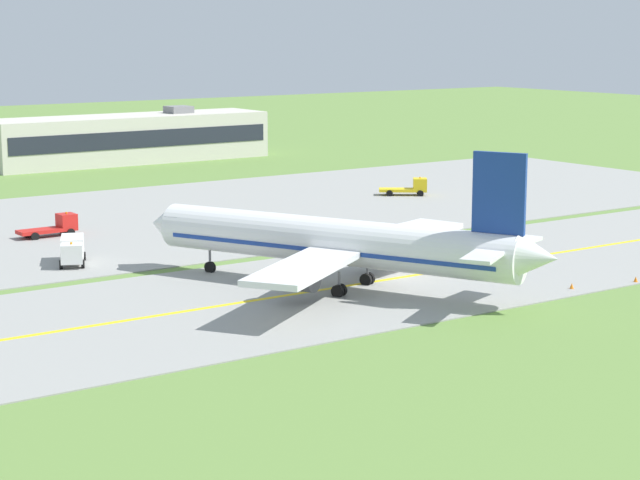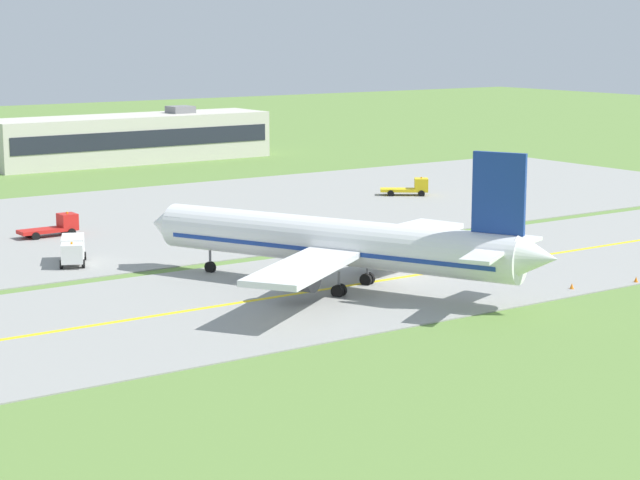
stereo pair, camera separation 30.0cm
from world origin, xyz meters
name	(u,v)px [view 2 (the right image)]	position (x,y,z in m)	size (l,w,h in m)	color
ground_plane	(400,279)	(0.00, 0.00, 0.00)	(500.00, 500.00, 0.00)	olive
taxiway_strip	(400,278)	(0.00, 0.00, 0.05)	(240.00, 28.00, 0.10)	gray
apron_pad	(252,209)	(10.00, 42.00, 0.05)	(140.00, 52.00, 0.10)	gray
taxiway_centreline	(400,278)	(0.00, 0.00, 0.11)	(220.00, 0.60, 0.01)	yellow
airplane_lead	(338,242)	(-7.06, -0.26, 4.13)	(30.79, 37.19, 12.70)	white
service_truck_baggage	(57,226)	(-17.17, 38.09, 1.18)	(6.44, 2.44, 2.59)	red
service_truck_fuel	(412,187)	(34.03, 39.85, 1.18)	(6.35, 5.48, 2.59)	yellow
service_truck_catering	(73,249)	(-21.77, 22.80, 1.53)	(4.35, 6.31, 2.60)	silver
terminal_building	(131,138)	(20.58, 98.51, 3.95)	(48.19, 11.98, 9.06)	beige
traffic_cone_near_edge	(445,236)	(16.70, 13.00, 0.30)	(0.44, 0.44, 0.60)	orange
traffic_cone_mid_edge	(636,280)	(16.11, -13.42, 0.30)	(0.44, 0.44, 0.60)	orange
traffic_cone_far_edge	(572,287)	(9.40, -12.05, 0.30)	(0.44, 0.44, 0.60)	orange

